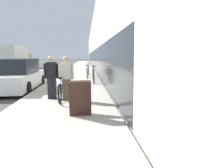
# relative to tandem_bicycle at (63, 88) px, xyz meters

# --- Properties ---
(sidewalk_slab) EXTENTS (3.28, 70.00, 0.14)m
(sidewalk_slab) POSITION_rel_tandem_bicycle_xyz_m (0.11, 19.93, -0.43)
(sidewalk_slab) COLOR #BCB5A5
(sidewalk_slab) RESTS_ON ground
(storefront_facade) EXTENTS (10.01, 70.00, 6.58)m
(storefront_facade) POSITION_rel_tandem_bicycle_xyz_m (6.78, 27.93, 2.78)
(storefront_facade) COLOR beige
(storefront_facade) RESTS_ON ground
(tandem_bicycle) EXTENTS (0.52, 2.62, 0.84)m
(tandem_bicycle) POSITION_rel_tandem_bicycle_xyz_m (0.00, 0.00, 0.00)
(tandem_bicycle) COLOR black
(tandem_bicycle) RESTS_ON sidewalk_slab
(person_rider) EXTENTS (0.52, 0.20, 1.54)m
(person_rider) POSITION_rel_tandem_bicycle_xyz_m (0.16, -0.34, 0.41)
(person_rider) COLOR brown
(person_rider) RESTS_ON sidewalk_slab
(person_bystander) EXTENTS (0.53, 0.21, 1.56)m
(person_bystander) POSITION_rel_tandem_bicycle_xyz_m (-0.39, -0.06, 0.42)
(person_bystander) COLOR black
(person_bystander) RESTS_ON sidewalk_slab
(bike_rack_hoop) EXTENTS (0.05, 0.60, 0.84)m
(bike_rack_hoop) POSITION_rel_tandem_bicycle_xyz_m (1.25, 3.64, 0.15)
(bike_rack_hoop) COLOR #4C4C51
(bike_rack_hoop) RESTS_ON sidewalk_slab
(cruiser_bike_nearest) EXTENTS (0.52, 1.87, 0.99)m
(cruiser_bike_nearest) POSITION_rel_tandem_bicycle_xyz_m (1.27, 4.46, 0.05)
(cruiser_bike_nearest) COLOR black
(cruiser_bike_nearest) RESTS_ON sidewalk_slab
(cruiser_bike_middle) EXTENTS (0.52, 1.77, 0.93)m
(cruiser_bike_middle) POSITION_rel_tandem_bicycle_xyz_m (0.91, 6.85, 0.03)
(cruiser_bike_middle) COLOR black
(cruiser_bike_middle) RESTS_ON sidewalk_slab
(cruiser_bike_farthest) EXTENTS (0.52, 1.86, 0.99)m
(cruiser_bike_farthest) POSITION_rel_tandem_bicycle_xyz_m (1.02, 9.21, 0.05)
(cruiser_bike_farthest) COLOR black
(cruiser_bike_farthest) RESTS_ON sidewalk_slab
(sandwich_board_sign) EXTENTS (0.56, 0.56, 0.90)m
(sandwich_board_sign) POSITION_rel_tandem_bicycle_xyz_m (0.69, -2.26, 0.09)
(sandwich_board_sign) COLOR #331E19
(sandwich_board_sign) RESTS_ON sidewalk_slab
(parked_sedan_curbside) EXTENTS (1.89, 4.79, 1.61)m
(parked_sedan_curbside) POSITION_rel_tandem_bicycle_xyz_m (-2.51, 2.91, 0.19)
(parked_sedan_curbside) COLOR white
(parked_sedan_curbside) RESTS_ON ground
(moving_truck) EXTENTS (2.42, 7.49, 2.90)m
(moving_truck) POSITION_rel_tandem_bicycle_xyz_m (-8.07, 19.07, 0.97)
(moving_truck) COLOR orange
(moving_truck) RESTS_ON ground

